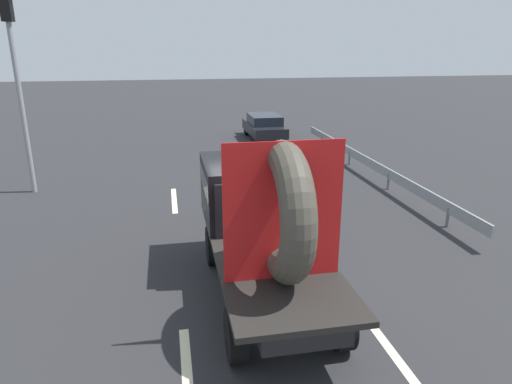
% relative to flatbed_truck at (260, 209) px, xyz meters
% --- Properties ---
extents(ground_plane, '(120.00, 120.00, 0.00)m').
position_rel_flatbed_truck_xyz_m(ground_plane, '(0.37, 0.01, -1.60)').
color(ground_plane, '#28282B').
extents(flatbed_truck, '(2.02, 5.46, 3.33)m').
position_rel_flatbed_truck_xyz_m(flatbed_truck, '(0.00, 0.00, 0.00)').
color(flatbed_truck, black).
rests_on(flatbed_truck, ground_plane).
extents(distant_sedan, '(1.67, 3.89, 1.27)m').
position_rel_flatbed_truck_xyz_m(distant_sedan, '(3.25, 14.85, -0.92)').
color(distant_sedan, black).
rests_on(distant_sedan, ground_plane).
extents(traffic_light, '(0.42, 0.36, 6.26)m').
position_rel_flatbed_truck_xyz_m(traffic_light, '(-6.19, 7.44, 2.44)').
color(traffic_light, gray).
rests_on(traffic_light, ground_plane).
extents(guardrail, '(0.10, 13.82, 0.71)m').
position_rel_flatbed_truck_xyz_m(guardrail, '(5.56, 7.15, -1.07)').
color(guardrail, gray).
rests_on(guardrail, ground_plane).
extents(lane_dash_left_near, '(0.16, 2.30, 0.01)m').
position_rel_flatbed_truck_xyz_m(lane_dash_left_near, '(-1.62, -2.56, -1.60)').
color(lane_dash_left_near, beige).
rests_on(lane_dash_left_near, ground_plane).
extents(lane_dash_left_far, '(0.16, 2.46, 0.01)m').
position_rel_flatbed_truck_xyz_m(lane_dash_left_far, '(-1.62, 5.64, -1.60)').
color(lane_dash_left_far, beige).
rests_on(lane_dash_left_far, ground_plane).
extents(lane_dash_right_near, '(0.16, 2.58, 0.01)m').
position_rel_flatbed_truck_xyz_m(lane_dash_right_near, '(1.62, -2.34, -1.60)').
color(lane_dash_right_near, beige).
rests_on(lane_dash_right_near, ground_plane).
extents(lane_dash_right_far, '(0.16, 2.55, 0.01)m').
position_rel_flatbed_truck_xyz_m(lane_dash_right_far, '(1.62, 5.52, -1.60)').
color(lane_dash_right_far, beige).
rests_on(lane_dash_right_far, ground_plane).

